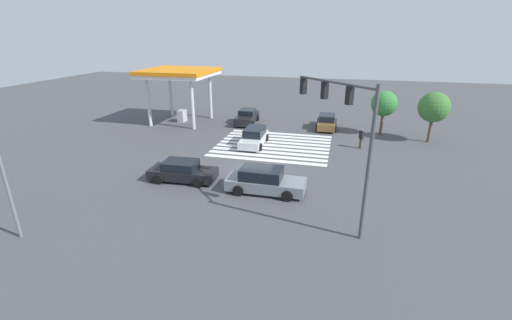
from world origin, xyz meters
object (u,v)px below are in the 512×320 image
tree_corner_c (434,107)px  tree_corner_b (384,104)px  car_2 (264,181)px  car_3 (254,137)px  car_0 (247,117)px  pedestrian (361,137)px  car_4 (327,122)px  car_1 (182,171)px  traffic_signal_mast (345,123)px

tree_corner_c → tree_corner_b: bearing=-18.8°
car_2 → tree_corner_b: size_ratio=1.14×
tree_corner_b → tree_corner_c: (-4.04, 1.37, 0.13)m
car_2 → tree_corner_c: size_ratio=1.08×
car_3 → tree_corner_c: tree_corner_c is taller
car_0 → car_2: (-5.66, 16.26, 0.03)m
car_0 → pedestrian: size_ratio=2.70×
car_0 → car_4: car_0 is taller
car_1 → car_3: car_3 is taller
car_4 → tree_corner_c: bearing=-106.6°
car_0 → car_3: car_0 is taller
car_0 → tree_corner_c: (-17.87, 2.47, 2.48)m
car_2 → car_4: size_ratio=1.08×
traffic_signal_mast → pedestrian: 13.95m
car_2 → car_0: bearing=109.1°
pedestrian → car_1: bearing=-4.4°
tree_corner_b → car_4: bearing=-11.9°
car_1 → tree_corner_b: bearing=43.6°
pedestrian → car_4: bearing=-105.8°
car_0 → tree_corner_b: bearing=83.2°
car_0 → car_3: size_ratio=1.02×
traffic_signal_mast → car_1: size_ratio=1.63×
car_2 → car_1: bearing=176.4°
traffic_signal_mast → tree_corner_c: size_ratio=1.64×
car_4 → pedestrian: pedestrian is taller
car_0 → car_4: bearing=87.8°
car_3 → pedestrian: 9.25m
traffic_signal_mast → tree_corner_c: 18.40m
traffic_signal_mast → car_3: size_ratio=1.61×
car_2 → tree_corner_b: bearing=61.6°
car_2 → pedestrian: bearing=59.3°
car_4 → traffic_signal_mast: bearing=-176.9°
car_0 → car_4: (-8.58, -0.01, -0.01)m
car_3 → pedestrian: (-9.17, -1.20, 0.28)m
car_1 → car_3: size_ratio=0.98×
traffic_signal_mast → car_1: traffic_signal_mast is taller
car_1 → car_4: size_ratio=1.01×
car_1 → tree_corner_c: tree_corner_c is taller
car_3 → tree_corner_b: tree_corner_b is taller
car_2 → car_4: (-2.92, -16.27, -0.03)m
car_2 → pedestrian: (-6.14, -10.36, 0.25)m
car_1 → tree_corner_c: size_ratio=1.00×
traffic_signal_mast → car_3: 14.86m
traffic_signal_mast → tree_corner_c: bearing=-70.0°
car_2 → car_4: bearing=79.8°
car_4 → pedestrian: 6.74m
car_1 → car_2: car_2 is taller
tree_corner_c → pedestrian: bearing=29.5°
traffic_signal_mast → car_2: traffic_signal_mast is taller
tree_corner_b → traffic_signal_mast: bearing=78.4°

